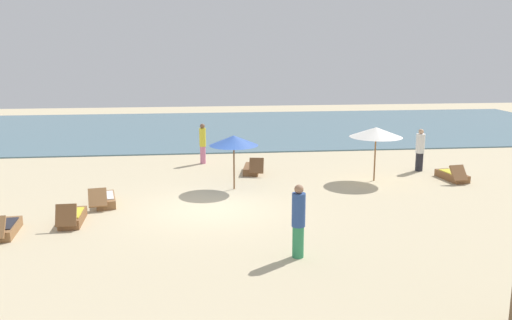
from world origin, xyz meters
TOP-DOWN VIEW (x-y plane):
  - ground_plane at (0.00, 0.00)m, footprint 60.00×60.00m
  - ocean_water at (0.00, 17.00)m, footprint 48.00×16.00m
  - umbrella_0 at (6.41, 2.98)m, footprint 2.01×2.01m
  - umbrella_3 at (0.94, 2.34)m, footprint 1.76×1.76m
  - lounger_0 at (-3.44, 0.83)m, footprint 0.88×1.77m
  - lounger_1 at (1.86, 4.82)m, footprint 0.87×1.72m
  - lounger_2 at (-5.74, -1.83)m, footprint 0.71×1.73m
  - lounger_3 at (-4.09, -1.01)m, footprint 0.65×1.64m
  - lounger_4 at (9.49, 2.75)m, footprint 0.81×1.74m
  - person_0 at (2.03, -4.34)m, footprint 0.40×0.40m
  - person_1 at (8.83, 4.41)m, footprint 0.51×0.51m
  - person_2 at (-0.11, 6.90)m, footprint 0.39×0.39m

SIDE VIEW (x-z plane):
  - ground_plane at x=0.00m, z-range 0.00..0.00m
  - ocean_water at x=0.00m, z-range 0.00..0.06m
  - lounger_1 at x=1.86m, z-range -0.20..0.54m
  - lounger_0 at x=-3.44m, z-range -0.17..0.52m
  - lounger_2 at x=-5.74m, z-range -0.17..0.52m
  - lounger_4 at x=9.49m, z-range -0.18..0.53m
  - lounger_3 at x=-4.09m, z-range -0.20..0.55m
  - person_1 at x=8.83m, z-range 0.00..1.77m
  - person_2 at x=-0.11m, z-range 0.03..1.81m
  - person_0 at x=2.03m, z-range 0.02..1.87m
  - umbrella_3 at x=0.94m, z-range 0.80..2.79m
  - umbrella_0 at x=6.41m, z-range 0.85..2.94m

